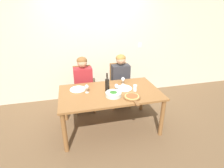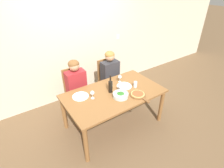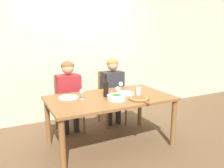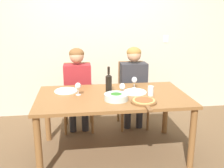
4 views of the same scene
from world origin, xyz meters
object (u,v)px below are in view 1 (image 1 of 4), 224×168
broccoli_bowl (113,94)px  dinner_plate_right (124,88)px  person_man (121,77)px  pizza_on_board (132,97)px  wine_glass_left (87,87)px  water_tumbler (135,88)px  person_woman (83,80)px  chair_left (83,87)px  chair_right (119,84)px  dinner_plate_left (78,89)px  wine_bottle (107,84)px  wine_glass_right (123,79)px  wine_glass_centre (116,86)px

broccoli_bowl → dinner_plate_right: bearing=41.8°
person_man → pizza_on_board: (-0.11, -1.02, 0.03)m
pizza_on_board → wine_glass_left: (-0.70, 0.37, 0.09)m
broccoli_bowl → dinner_plate_right: 0.36m
broccoli_bowl → water_tumbler: 0.43m
person_woman → chair_left: bearing=90.0°
chair_right → person_woman: (-0.81, -0.12, 0.22)m
dinner_plate_left → pizza_on_board: pizza_on_board is taller
wine_bottle → broccoli_bowl: wine_bottle is taller
wine_bottle → broccoli_bowl: (0.06, -0.22, -0.10)m
wine_bottle → dinner_plate_left: bearing=161.1°
water_tumbler → broccoli_bowl: bearing=-166.6°
person_woman → wine_glass_right: 0.86m
water_tumbler → dinner_plate_left: bearing=163.2°
chair_left → wine_glass_right: bearing=-39.1°
broccoli_bowl → wine_glass_left: 0.48m
dinner_plate_left → chair_right: bearing=32.3°
wine_bottle → wine_glass_centre: wine_bottle is taller
pizza_on_board → water_tumbler: water_tumbler is taller
chair_left → wine_glass_left: 0.84m
person_woman → wine_glass_left: 0.66m
dinner_plate_right → dinner_plate_left: bearing=169.0°
broccoli_bowl → wine_glass_centre: 0.18m
wine_glass_centre → dinner_plate_right: bearing=28.3°
wine_bottle → water_tumbler: 0.50m
chair_right → wine_glass_right: size_ratio=6.42×
chair_right → broccoli_bowl: chair_right is taller
person_man → wine_glass_left: (-0.81, -0.65, 0.12)m
dinner_plate_right → pizza_on_board: size_ratio=0.67×
chair_right → person_woman: size_ratio=0.80×
dinner_plate_right → wine_glass_centre: 0.22m
wine_glass_right → dinner_plate_right: bearing=-99.6°
person_man → wine_bottle: size_ratio=3.63×
person_woman → dinner_plate_left: bearing=-106.5°
wine_glass_left → broccoli_bowl: bearing=-29.5°
wine_glass_right → broccoli_bowl: bearing=-125.1°
dinner_plate_left → dinner_plate_right: size_ratio=1.00×
chair_right → wine_glass_left: 1.17m
dinner_plate_left → wine_glass_right: 0.87m
pizza_on_board → wine_glass_right: size_ratio=2.80×
pizza_on_board → dinner_plate_right: bearing=92.6°
dinner_plate_left → water_tumbler: water_tumbler is taller
dinner_plate_left → wine_glass_left: wine_glass_left is taller
person_woman → water_tumbler: 1.16m
pizza_on_board → wine_glass_left: bearing=152.1°
chair_left → wine_bottle: wine_bottle is taller
person_woman → person_man: size_ratio=1.00×
wine_glass_left → pizza_on_board: bearing=-27.9°
dinner_plate_left → dinner_plate_right: 0.85m
chair_left → wine_glass_right: (0.72, -0.58, 0.34)m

